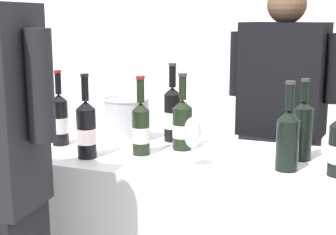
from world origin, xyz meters
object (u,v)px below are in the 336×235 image
object	(u,v)px
wine_bottle_4	(60,119)
wine_bottle_5	(182,124)
wine_bottle_6	(25,114)
wine_bottle_3	(141,127)
wine_bottle_2	(86,129)
ice_bucket	(126,118)
person_server	(280,152)
wine_bottle_1	(288,137)
wine_bottle_9	(303,129)
wine_bottle_10	(172,113)
wine_glass	(192,135)

from	to	relation	value
wine_bottle_4	wine_bottle_5	world-z (taller)	wine_bottle_4
wine_bottle_6	wine_bottle_5	bearing A→B (deg)	4.70
wine_bottle_6	wine_bottle_3	bearing A→B (deg)	-6.54
wine_bottle_2	wine_bottle_6	distance (m)	0.47
wine_bottle_3	ice_bucket	bearing A→B (deg)	127.86
wine_bottle_6	person_server	size ratio (longest dim) A/B	0.19
wine_bottle_1	wine_bottle_9	world-z (taller)	wine_bottle_1
wine_bottle_2	wine_bottle_10	xyz separation A→B (m)	(0.23, 0.37, 0.01)
ice_bucket	wine_bottle_6	bearing A→B (deg)	-162.97
wine_bottle_10	wine_bottle_1	bearing A→B (deg)	-25.87
wine_bottle_1	wine_bottle_5	size ratio (longest dim) A/B	1.02
wine_bottle_1	person_server	distance (m)	0.73
wine_bottle_1	wine_bottle_6	size ratio (longest dim) A/B	1.08
wine_bottle_1	person_server	world-z (taller)	person_server
wine_bottle_1	person_server	bearing A→B (deg)	98.75
wine_bottle_3	wine_bottle_1	bearing A→B (deg)	-0.92
wine_bottle_5	ice_bucket	size ratio (longest dim) A/B	1.52
wine_bottle_2	wine_bottle_10	bearing A→B (deg)	57.77
person_server	ice_bucket	bearing A→B (deg)	-144.33
wine_bottle_2	wine_bottle_4	bearing A→B (deg)	146.76
ice_bucket	wine_bottle_5	bearing A→B (deg)	-14.48
wine_bottle_1	wine_bottle_10	bearing A→B (deg)	154.13
wine_bottle_1	wine_bottle_3	distance (m)	0.59
wine_bottle_2	wine_bottle_4	distance (m)	0.25
wine_bottle_5	wine_bottle_2	bearing A→B (deg)	-142.25
wine_bottle_4	wine_glass	xyz separation A→B (m)	(0.65, -0.12, 0.01)
wine_bottle_1	wine_bottle_4	size ratio (longest dim) A/B	1.00
wine_bottle_5	wine_bottle_9	bearing A→B (deg)	1.83
wine_bottle_10	person_server	xyz separation A→B (m)	(0.44, 0.42, -0.25)
wine_bottle_9	ice_bucket	world-z (taller)	wine_bottle_9
wine_glass	wine_bottle_3	bearing A→B (deg)	159.21
wine_bottle_4	person_server	distance (m)	1.12
wine_bottle_2	ice_bucket	size ratio (longest dim) A/B	1.57
wine_bottle_4	wine_bottle_9	size ratio (longest dim) A/B	1.02
wine_bottle_4	wine_bottle_6	size ratio (longest dim) A/B	1.08
wine_bottle_6	wine_glass	size ratio (longest dim) A/B	1.60
person_server	wine_bottle_4	bearing A→B (deg)	-143.52
wine_bottle_4	wine_bottle_2	bearing A→B (deg)	-33.24
wine_glass	person_server	world-z (taller)	person_server
wine_bottle_2	wine_bottle_9	distance (m)	0.86
wine_bottle_4	wine_glass	bearing A→B (deg)	-10.12
wine_bottle_1	wine_bottle_6	world-z (taller)	wine_bottle_1
wine_bottle_5	wine_bottle_6	distance (m)	0.75
wine_bottle_6	wine_bottle_9	size ratio (longest dim) A/B	0.95
wine_bottle_1	wine_bottle_3	size ratio (longest dim) A/B	1.02
wine_bottle_3	person_server	size ratio (longest dim) A/B	0.20
person_server	wine_bottle_6	bearing A→B (deg)	-151.25
wine_bottle_9	wine_bottle_10	size ratio (longest dim) A/B	0.91
wine_bottle_10	ice_bucket	world-z (taller)	wine_bottle_10
wine_bottle_4	wine_bottle_6	xyz separation A→B (m)	(-0.22, 0.05, -0.00)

